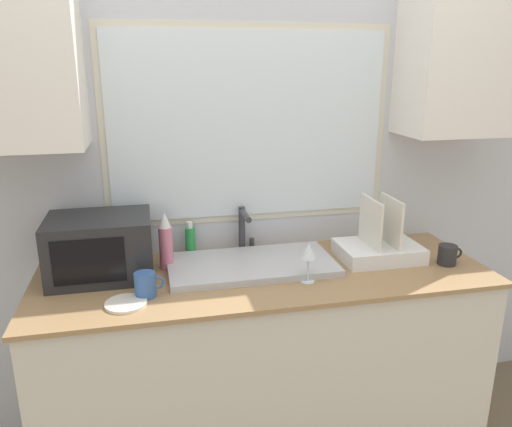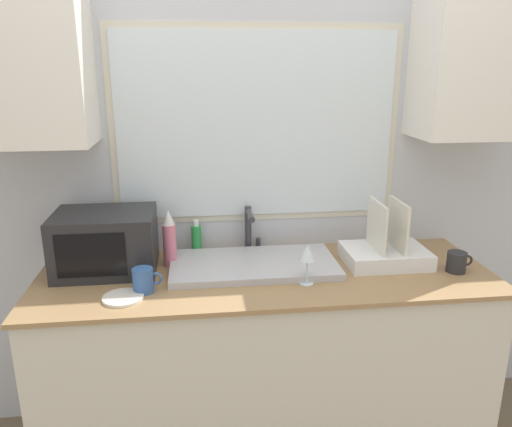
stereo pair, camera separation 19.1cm
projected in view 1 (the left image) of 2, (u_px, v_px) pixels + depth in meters
The scene contains 12 objects.
countertop at pixel (265, 360), 2.30m from camera, with size 1.96×0.68×0.89m.
wall_back at pixel (250, 142), 2.32m from camera, with size 6.00×0.38×2.60m.
sink_basin at pixel (252, 265), 2.22m from camera, with size 0.74×0.38×0.03m.
faucet at pixel (244, 226), 2.36m from camera, with size 0.08×0.18×0.22m.
microwave at pixel (100, 247), 2.10m from camera, with size 0.43×0.32×0.26m.
dish_rack at pixel (379, 247), 2.31m from camera, with size 0.37×0.27×0.29m.
spray_bottle at pixel (166, 242), 2.18m from camera, with size 0.06×0.06×0.26m.
soap_bottle at pixel (190, 240), 2.35m from camera, with size 0.05×0.05×0.16m.
mug_near_sink at pixel (146, 285), 1.93m from camera, with size 0.12×0.08×0.10m.
wine_glass at pixel (308, 253), 2.04m from camera, with size 0.07×0.07×0.17m.
mug_by_rack at pixel (448, 255), 2.25m from camera, with size 0.12×0.08×0.09m.
small_plate at pixel (126, 304), 1.88m from camera, with size 0.16×0.16×0.01m.
Camera 1 is at (-0.48, -1.63, 1.76)m, focal length 35.00 mm.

